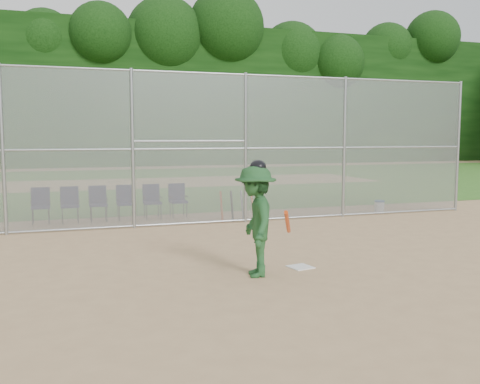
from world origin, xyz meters
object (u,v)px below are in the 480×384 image
object	(u,v)px
home_plate	(300,267)
chair_0	(41,206)
batter_at_plate	(256,220)
water_cooler	(379,207)

from	to	relation	value
home_plate	chair_0	bearing A→B (deg)	124.73
home_plate	batter_at_plate	size ratio (longest dim) A/B	0.20
batter_at_plate	chair_0	world-z (taller)	batter_at_plate
batter_at_plate	chair_0	distance (m)	7.68
home_plate	batter_at_plate	bearing A→B (deg)	-164.41
home_plate	chair_0	world-z (taller)	chair_0
home_plate	water_cooler	world-z (taller)	water_cooler
home_plate	batter_at_plate	world-z (taller)	batter_at_plate
batter_at_plate	water_cooler	xyz separation A→B (m)	(6.08, 5.62, -0.74)
water_cooler	home_plate	bearing A→B (deg)	-133.78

